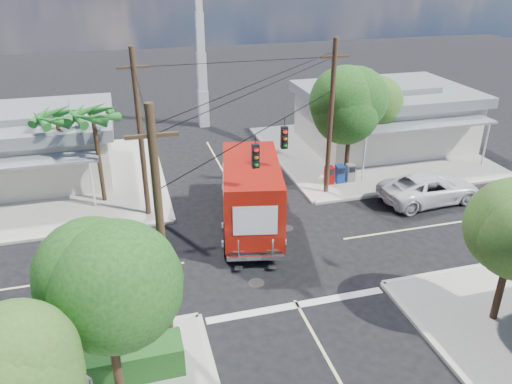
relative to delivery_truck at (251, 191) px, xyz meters
name	(u,v)px	position (x,y,z in m)	size (l,w,h in m)	color
ground	(267,250)	(0.09, -2.70, -1.92)	(120.00, 120.00, 0.00)	black
sidewalk_ne	(368,151)	(10.97, 8.18, -1.85)	(14.12, 14.12, 0.14)	#9C978D
sidewalk_nw	(48,184)	(-10.79, 8.18, -1.85)	(14.12, 14.12, 0.14)	#9C978D
road_markings	(276,267)	(0.09, -4.17, -1.92)	(32.00, 32.00, 0.01)	beige
building_ne	(384,115)	(12.59, 9.27, 0.40)	(11.80, 10.20, 4.50)	beige
building_nw	(25,144)	(-11.91, 9.76, 0.30)	(10.80, 10.20, 4.30)	beige
radio_tower	(201,57)	(0.59, 17.30, 3.72)	(0.80, 0.80, 17.00)	silver
tree_sw_front	(105,293)	(-6.90, -10.24, 2.41)	(3.88, 3.78, 6.03)	#422D1C
tree_ne_front	(352,106)	(7.30, 4.06, 2.84)	(4.21, 4.14, 6.66)	#422D1C
tree_ne_back	(373,103)	(9.90, 6.26, 2.26)	(3.77, 3.66, 5.82)	#422D1C
palm_nw_front	(93,117)	(-7.41, 4.80, 3.12)	(3.01, 3.08, 5.59)	#422D1C
palm_nw_back	(57,119)	(-9.41, 6.30, 2.75)	(3.01, 3.08, 5.19)	#422D1C
utility_poles	(225,151)	(-1.49, -1.10, 2.75)	(12.00, 10.68, 9.00)	#473321
picket_fence	(94,351)	(-7.71, -8.30, -1.24)	(5.94, 0.06, 1.00)	silver
hedge_sw	(88,369)	(-7.91, -9.10, -1.23)	(6.20, 1.20, 1.10)	#154813
vending_boxes	(340,174)	(6.59, 3.50, -1.23)	(1.90, 0.50, 1.10)	#A40907
delivery_truck	(251,191)	(0.00, 0.00, 0.00)	(4.34, 9.09, 3.79)	black
parked_car	(429,188)	(10.57, -0.03, -1.11)	(2.70, 5.86, 1.63)	silver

